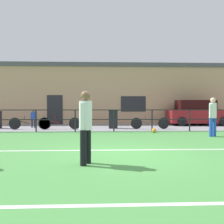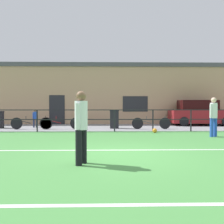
# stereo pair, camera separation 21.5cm
# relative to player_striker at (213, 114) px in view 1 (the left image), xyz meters

# --- Properties ---
(ground) EXTENTS (60.00, 44.00, 0.04)m
(ground) POSITION_rel_player_striker_xyz_m (-4.22, -3.76, -0.99)
(ground) COLOR #478C42
(field_line_touchline) EXTENTS (36.00, 0.11, 0.00)m
(field_line_touchline) POSITION_rel_player_striker_xyz_m (-4.22, -3.16, -0.97)
(field_line_touchline) COLOR white
(field_line_touchline) RESTS_ON ground
(field_line_hash) EXTENTS (36.00, 0.11, 0.00)m
(field_line_hash) POSITION_rel_player_striker_xyz_m (-4.22, -7.35, -0.97)
(field_line_hash) COLOR white
(field_line_hash) RESTS_ON ground
(pavement_strip) EXTENTS (48.00, 5.00, 0.02)m
(pavement_strip) POSITION_rel_player_striker_xyz_m (-4.22, 4.74, -0.96)
(pavement_strip) COLOR gray
(pavement_strip) RESTS_ON ground
(perimeter_fence) EXTENTS (36.07, 0.07, 1.15)m
(perimeter_fence) POSITION_rel_player_striker_xyz_m (-4.22, 2.24, -0.22)
(perimeter_fence) COLOR black
(perimeter_fence) RESTS_ON ground
(clubhouse_facade) EXTENTS (28.00, 2.56, 4.46)m
(clubhouse_facade) POSITION_rel_player_striker_xyz_m (-4.22, 8.44, 1.27)
(clubhouse_facade) COLOR tan
(clubhouse_facade) RESTS_ON ground
(player_striker) EXTENTS (0.42, 0.30, 1.70)m
(player_striker) POSITION_rel_player_striker_xyz_m (0.00, 0.00, 0.00)
(player_striker) COLOR blue
(player_striker) RESTS_ON ground
(player_winger) EXTENTS (0.30, 0.44, 1.69)m
(player_winger) POSITION_rel_player_striker_xyz_m (-5.23, -4.97, -0.01)
(player_winger) COLOR black
(player_winger) RESTS_ON ground
(soccer_ball_match) EXTENTS (0.23, 0.23, 0.23)m
(soccer_ball_match) POSITION_rel_player_striker_xyz_m (-2.25, 1.60, -0.85)
(soccer_ball_match) COLOR orange
(soccer_ball_match) RESTS_ON ground
(spectator_child) EXTENTS (0.30, 0.19, 1.11)m
(spectator_child) POSITION_rel_player_striker_xyz_m (-8.99, 4.61, -0.32)
(spectator_child) COLOR #232D4C
(spectator_child) RESTS_ON pavement_strip
(parked_car_red) EXTENTS (4.07, 1.81, 1.70)m
(parked_car_red) POSITION_rel_player_striker_xyz_m (1.71, 6.14, -0.15)
(parked_car_red) COLOR maroon
(parked_car_red) RESTS_ON pavement_strip
(bicycle_parked_0) EXTENTS (2.28, 0.04, 0.75)m
(bicycle_parked_0) POSITION_rel_player_striker_xyz_m (-8.90, 3.44, -0.60)
(bicycle_parked_0) COLOR black
(bicycle_parked_0) RESTS_ON pavement_strip
(bicycle_parked_1) EXTENTS (2.21, 0.04, 0.74)m
(bicycle_parked_1) POSITION_rel_player_striker_xyz_m (-2.09, 3.44, -0.61)
(bicycle_parked_1) COLOR black
(bicycle_parked_1) RESTS_ON pavement_strip
(bicycle_parked_2) EXTENTS (2.32, 0.04, 0.76)m
(bicycle_parked_2) POSITION_rel_player_striker_xyz_m (-7.20, 3.44, -0.60)
(bicycle_parked_2) COLOR black
(bicycle_parked_2) RESTS_ON pavement_strip
(trash_bin_0) EXTENTS (0.53, 0.45, 1.09)m
(trash_bin_0) POSITION_rel_player_striker_xyz_m (-4.18, 3.93, -0.40)
(trash_bin_0) COLOR black
(trash_bin_0) RESTS_ON pavement_strip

